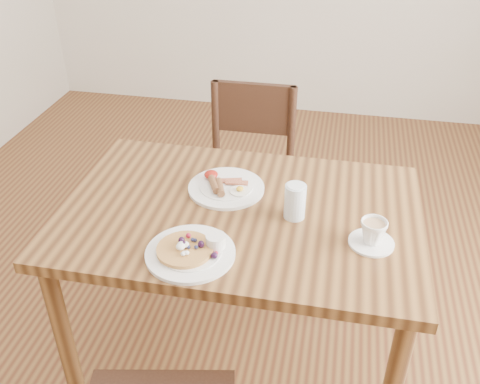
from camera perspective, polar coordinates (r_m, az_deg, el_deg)
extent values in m
plane|color=#532A17|center=(2.31, 0.00, -17.29)|extent=(5.00, 5.00, 0.00)
cube|color=brown|center=(1.81, 0.00, -2.39)|extent=(1.20, 0.80, 0.04)
cylinder|color=brown|center=(1.98, -18.15, -14.99)|extent=(0.06, 0.06, 0.71)
cylinder|color=brown|center=(2.29, 15.18, -6.64)|extent=(0.06, 0.06, 0.71)
cylinder|color=brown|center=(2.43, -10.99, -3.49)|extent=(0.06, 0.06, 0.71)
cube|color=#331F12|center=(2.47, 0.61, 0.57)|extent=(0.42, 0.42, 0.04)
cylinder|color=#331F12|center=(2.50, -4.27, -5.74)|extent=(0.04, 0.04, 0.43)
cylinder|color=#331F12|center=(2.44, 3.98, -6.76)|extent=(0.04, 0.04, 0.43)
cylinder|color=#331F12|center=(2.78, -2.39, -1.16)|extent=(0.04, 0.04, 0.43)
cylinder|color=#331F12|center=(2.73, 5.00, -1.98)|extent=(0.04, 0.04, 0.43)
cylinder|color=#331F12|center=(2.50, 5.50, 6.50)|extent=(0.04, 0.04, 0.43)
cylinder|color=#331F12|center=(2.55, -2.62, 7.22)|extent=(0.04, 0.04, 0.43)
cube|color=#331F12|center=(2.49, 1.47, 8.94)|extent=(0.38, 0.03, 0.24)
cylinder|color=white|center=(1.61, -5.31, -6.51)|extent=(0.27, 0.27, 0.01)
cylinder|color=white|center=(1.61, -5.33, -6.31)|extent=(0.19, 0.19, 0.01)
cylinder|color=#B22D59|center=(1.60, -3.50, -6.23)|extent=(0.07, 0.07, 0.00)
cylinder|color=#C68C47|center=(1.60, -5.91, -6.10)|extent=(0.17, 0.17, 0.01)
ellipsoid|color=white|center=(1.59, -6.17, -5.71)|extent=(0.03, 0.03, 0.02)
ellipsoid|color=white|center=(1.57, -5.90, -6.46)|extent=(0.02, 0.02, 0.01)
cylinder|color=white|center=(1.60, -2.61, -5.23)|extent=(0.06, 0.06, 0.04)
cylinder|color=#591E07|center=(1.59, -2.62, -4.78)|extent=(0.05, 0.05, 0.00)
sphere|color=black|center=(1.59, -4.75, -5.50)|extent=(0.02, 0.02, 0.02)
sphere|color=#1E234C|center=(1.61, -4.53, -5.21)|extent=(0.01, 0.01, 0.01)
sphere|color=#1E234C|center=(1.63, -4.88, -4.77)|extent=(0.01, 0.01, 0.01)
sphere|color=#B21938|center=(1.62, -5.61, -5.03)|extent=(0.02, 0.02, 0.02)
sphere|color=black|center=(1.61, -6.25, -5.07)|extent=(0.02, 0.02, 0.02)
sphere|color=#1E234C|center=(1.60, -6.73, -5.61)|extent=(0.01, 0.01, 0.01)
sphere|color=black|center=(1.59, -5.97, -5.74)|extent=(0.02, 0.02, 0.02)
sphere|color=#1E234C|center=(1.58, -5.54, -6.14)|extent=(0.01, 0.01, 0.01)
sphere|color=#1E234C|center=(1.58, -4.70, -6.15)|extent=(0.01, 0.01, 0.01)
sphere|color=#1E234C|center=(1.55, -3.42, -7.44)|extent=(0.01, 0.01, 0.01)
sphere|color=#B21938|center=(1.58, -2.59, -6.64)|extent=(0.01, 0.01, 0.01)
sphere|color=black|center=(1.60, -2.47, -5.61)|extent=(0.02, 0.02, 0.02)
cylinder|color=white|center=(1.89, -1.47, 0.44)|extent=(0.27, 0.27, 0.01)
cylinder|color=white|center=(1.89, -1.47, 0.62)|extent=(0.19, 0.19, 0.01)
cylinder|color=brown|center=(1.87, -2.81, 0.84)|extent=(0.06, 0.10, 0.03)
cylinder|color=brown|center=(1.86, -2.17, 0.51)|extent=(0.06, 0.10, 0.03)
cube|color=maroon|center=(1.91, -0.99, 1.24)|extent=(0.08, 0.04, 0.01)
cube|color=maroon|center=(1.89, -0.34, 1.03)|extent=(0.08, 0.03, 0.01)
cylinder|color=white|center=(1.85, -0.02, 0.10)|extent=(0.07, 0.07, 0.00)
ellipsoid|color=yellow|center=(1.85, -0.02, 0.36)|extent=(0.03, 0.03, 0.01)
ellipsoid|color=#A5190F|center=(1.93, -3.11, 1.88)|extent=(0.05, 0.05, 0.03)
cylinder|color=white|center=(1.69, 13.81, -5.26)|extent=(0.14, 0.14, 0.01)
imported|color=white|center=(1.67, 14.01, -4.12)|extent=(0.11, 0.11, 0.08)
cylinder|color=tan|center=(1.65, 14.13, -3.39)|extent=(0.07, 0.07, 0.00)
cylinder|color=silver|center=(1.74, 5.88, -1.00)|extent=(0.07, 0.07, 0.12)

